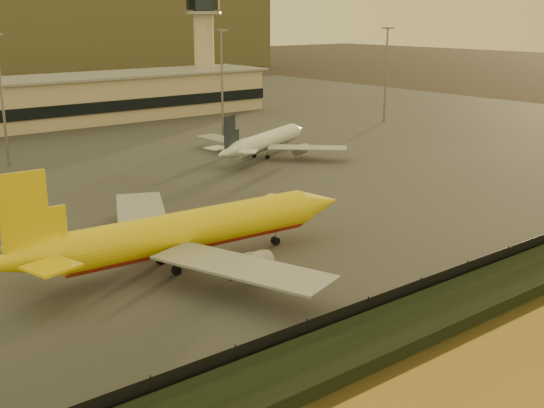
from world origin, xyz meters
The scene contains 10 objects.
ground centered at (0.00, 0.00, 0.00)m, with size 900.00×900.00×0.00m, color black.
embankment centered at (0.00, -17.00, 0.70)m, with size 320.00×7.00×1.40m, color black.
tarmac centered at (0.00, 95.00, 0.10)m, with size 320.00×220.00×0.20m, color #2D2D2D.
perimeter_fence centered at (0.00, -13.00, 1.30)m, with size 300.00×0.05×2.20m, color black.
control_tower centered at (70.00, 131.00, 21.66)m, with size 11.20×11.20×35.50m.
apron_light_masts centered at (15.00, 75.00, 15.70)m, with size 152.20×12.20×25.40m.
dhl_cargo_jet centered at (-11.95, 10.89, 4.33)m, with size 46.26×45.26×13.82m.
white_narrowbody_jet centered at (35.06, 55.40, 3.35)m, with size 34.85×32.94×10.56m.
gse_vehicle_yellow centered at (11.70, 24.68, 1.02)m, with size 3.64×1.64×1.64m, color yellow.
gse_vehicle_white centered at (-22.33, 31.88, 1.07)m, with size 3.88×1.75×1.75m, color silver.
Camera 1 is at (-51.84, -55.02, 29.19)m, focal length 45.00 mm.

